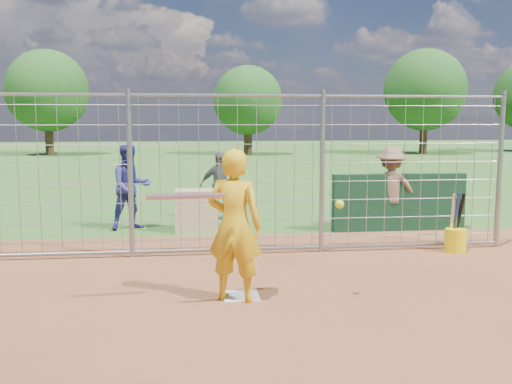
{
  "coord_description": "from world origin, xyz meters",
  "views": [
    {
      "loc": [
        -0.6,
        -6.85,
        2.13
      ],
      "look_at": [
        0.3,
        0.8,
        1.15
      ],
      "focal_mm": 40.0,
      "sensor_mm": 36.0,
      "label": 1
    }
  ],
  "objects": [
    {
      "name": "ground",
      "position": [
        0.0,
        0.0,
        0.0
      ],
      "size": [
        100.0,
        100.0,
        0.0
      ],
      "primitive_type": "plane",
      "color": "#2D591E",
      "rests_on": "ground"
    },
    {
      "name": "home_plate",
      "position": [
        0.0,
        -0.2,
        0.01
      ],
      "size": [
        0.43,
        0.43,
        0.02
      ],
      "primitive_type": "cube",
      "color": "silver",
      "rests_on": "ground"
    },
    {
      "name": "dugout_wall",
      "position": [
        3.4,
        3.6,
        0.55
      ],
      "size": [
        2.6,
        0.2,
        1.1
      ],
      "primitive_type": "cube",
      "color": "#11381E",
      "rests_on": "ground"
    },
    {
      "name": "batter",
      "position": [
        -0.08,
        -0.31,
        0.9
      ],
      "size": [
        0.77,
        0.65,
        1.8
      ],
      "primitive_type": "imported",
      "rotation": [
        0.0,
        0.0,
        2.75
      ],
      "color": "gold",
      "rests_on": "ground"
    },
    {
      "name": "bystander_a",
      "position": [
        -1.74,
        4.36,
        0.83
      ],
      "size": [
        0.99,
        0.9,
        1.66
      ],
      "primitive_type": "imported",
      "rotation": [
        0.0,
        0.0,
        0.42
      ],
      "color": "navy",
      "rests_on": "ground"
    },
    {
      "name": "bystander_b",
      "position": [
        0.04,
        5.25,
        0.73
      ],
      "size": [
        0.91,
        0.57,
        1.45
      ],
      "primitive_type": "imported",
      "rotation": [
        0.0,
        0.0,
        -0.27
      ],
      "color": "#59585D",
      "rests_on": "ground"
    },
    {
      "name": "bystander_c",
      "position": [
        3.25,
        3.66,
        0.81
      ],
      "size": [
        1.15,
        0.81,
        1.62
      ],
      "primitive_type": "imported",
      "rotation": [
        0.0,
        0.0,
        2.93
      ],
      "color": "brown",
      "rests_on": "ground"
    },
    {
      "name": "equipment_bin",
      "position": [
        -0.47,
        3.99,
        0.4
      ],
      "size": [
        0.82,
        0.58,
        0.8
      ],
      "primitive_type": "cube",
      "rotation": [
        0.0,
        0.0,
        -0.04
      ],
      "color": "tan",
      "rests_on": "ground"
    },
    {
      "name": "equipment_in_play",
      "position": [
        -0.21,
        -0.55,
        1.26
      ],
      "size": [
        2.25,
        0.2,
        0.21
      ],
      "color": "silver",
      "rests_on": "ground"
    },
    {
      "name": "bucket_with_bats",
      "position": [
        3.66,
        1.76,
        0.25
      ],
      "size": [
        0.34,
        0.39,
        0.97
      ],
      "color": "yellow",
      "rests_on": "ground"
    },
    {
      "name": "backstop_fence",
      "position": [
        0.0,
        2.0,
        1.26
      ],
      "size": [
        9.08,
        0.08,
        2.6
      ],
      "color": "gray",
      "rests_on": "ground"
    },
    {
      "name": "tree_line",
      "position": [
        3.13,
        28.13,
        3.71
      ],
      "size": [
        44.66,
        6.72,
        6.48
      ],
      "color": "#3F2B19",
      "rests_on": "ground"
    }
  ]
}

